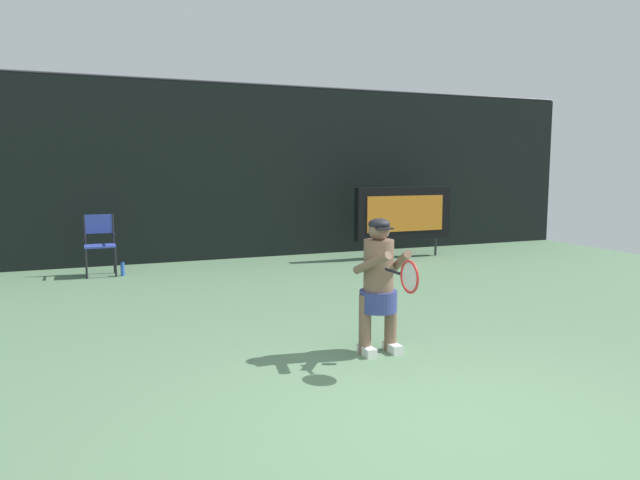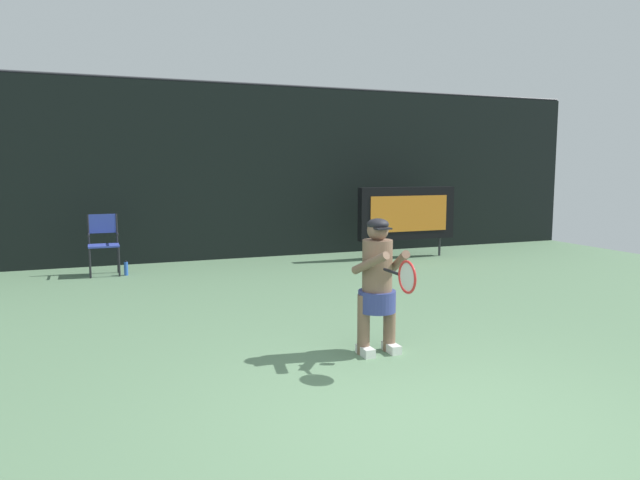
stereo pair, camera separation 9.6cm
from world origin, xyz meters
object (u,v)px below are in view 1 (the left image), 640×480
Objects in this scene: water_bottle at (123,269)px; tennis_ball_loose at (397,266)px; tennis_player at (379,282)px; umpire_chair at (100,241)px; tennis_racket at (408,276)px; scoreboard at (403,213)px.

water_bottle is 3.90× the size of tennis_ball_loose.
tennis_player reaches higher than tennis_ball_loose.
umpire_chair is 6.88m from tennis_racket.
tennis_racket is 5.91m from tennis_ball_loose.
scoreboard reaches higher than tennis_ball_loose.
water_bottle is at bearing 179.60° from scoreboard.
water_bottle is 0.44× the size of tennis_racket.
tennis_ball_loose is (4.94, -1.08, -0.09)m from water_bottle.
scoreboard is at bearing -0.40° from water_bottle.
scoreboard reaches higher than tennis_player.
tennis_player is (2.17, -5.58, 0.63)m from water_bottle.
water_bottle is at bearing 111.23° from tennis_player.
tennis_racket is at bearing -92.72° from tennis_player.
scoreboard is 2.04× the size of umpire_chair.
water_bottle is 6.02m from tennis_player.
umpire_chair is (-6.03, 0.24, -0.33)m from scoreboard.
tennis_player is 2.33× the size of tennis_racket.
tennis_ball_loose is at bearing -13.62° from umpire_chair.
tennis_racket is at bearing -68.74° from umpire_chair.
umpire_chair reaches higher than tennis_racket.
tennis_player reaches higher than water_bottle.
tennis_racket is at bearing -119.86° from scoreboard.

